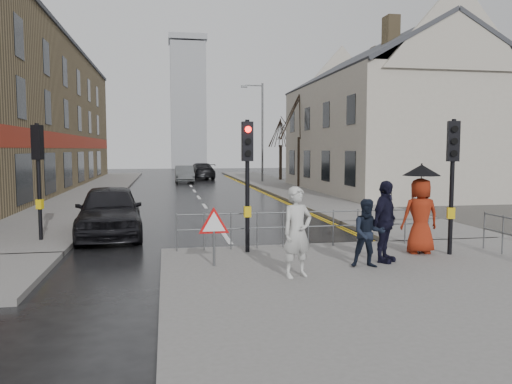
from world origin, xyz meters
name	(u,v)px	position (x,y,z in m)	size (l,w,h in m)	color
ground	(241,259)	(0.00, 0.00, 0.00)	(120.00, 120.00, 0.00)	black
near_pavement	(418,288)	(3.00, -3.50, 0.07)	(10.00, 9.00, 0.14)	#605E5B
left_pavement	(97,189)	(-6.50, 23.00, 0.07)	(4.00, 44.00, 0.14)	#605E5B
right_pavement	(276,185)	(6.50, 25.00, 0.07)	(4.00, 40.00, 0.14)	#605E5B
pavement_bridge_right	(418,230)	(6.50, 3.00, 0.07)	(4.00, 4.20, 0.14)	#605E5B
building_left_terrace	(3,114)	(-12.00, 22.00, 5.00)	(8.00, 42.00, 10.00)	olive
building_right_cream	(383,118)	(12.00, 18.00, 4.78)	(9.00, 16.40, 10.10)	#BDB5A5
church_tower	(188,107)	(1.50, 62.00, 9.00)	(5.00, 5.00, 18.00)	#95989D
traffic_signal_near_left	(247,162)	(0.20, 0.20, 2.46)	(0.28, 0.27, 3.40)	black
traffic_signal_near_right	(453,163)	(5.20, -1.00, 2.46)	(0.34, 0.33, 3.40)	black
traffic_signal_far_left	(38,161)	(-5.50, 3.00, 2.46)	(0.34, 0.33, 3.40)	black
guard_railing_front	(308,220)	(1.95, 0.60, 0.86)	(7.14, 0.04, 1.00)	#595B5E
warning_sign	(214,227)	(-0.80, -1.21, 1.04)	(0.80, 0.07, 1.35)	#595B5E
street_lamp	(260,126)	(5.82, 28.00, 4.71)	(1.83, 0.25, 8.00)	#595B5E
tree_near	(300,116)	(7.50, 22.00, 5.14)	(2.40, 2.40, 6.58)	#31241B
tree_far	(281,130)	(8.00, 30.00, 4.42)	(2.40, 2.40, 5.64)	#31241B
pedestrian_a	(297,232)	(0.81, -2.49, 1.08)	(0.69, 0.45, 1.89)	#B7B8B4
pedestrian_b	(368,233)	(2.59, -1.95, 0.91)	(0.75, 0.58, 1.54)	black
pedestrian_with_umbrella	(421,207)	(4.50, -0.76, 1.32)	(0.99, 0.96, 2.27)	maroon
pedestrian_d	(385,222)	(3.18, -1.53, 1.10)	(1.13, 0.47, 1.92)	black
car_parked	(110,211)	(-3.64, 4.00, 0.83)	(1.96, 4.88, 1.66)	black
car_mid	(184,174)	(-0.33, 29.58, 0.71)	(1.49, 4.28, 1.41)	#4C5052
car_far	(201,171)	(1.37, 34.25, 0.75)	(2.11, 5.20, 1.51)	black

